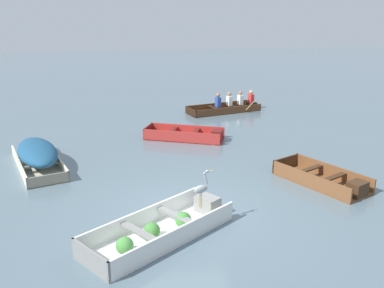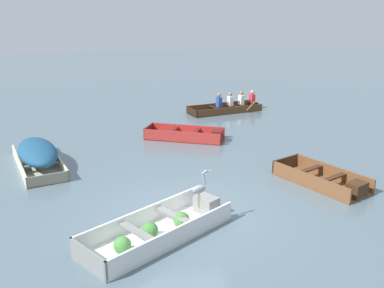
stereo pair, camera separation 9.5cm
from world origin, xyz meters
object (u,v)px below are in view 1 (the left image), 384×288
object	(u,v)px
skiff_wooden_brown_mid_moored	(325,180)
skiff_cream_near_moored	(37,154)
heron_on_dinghy	(201,188)
dinghy_white_foreground	(163,229)
rowboat_dark_varnish_with_crew	(228,107)
skiff_red_far_moored	(188,135)

from	to	relation	value
skiff_wooden_brown_mid_moored	skiff_cream_near_moored	bearing A→B (deg)	157.42
skiff_cream_near_moored	heron_on_dinghy	xyz separation A→B (m)	(3.82, -4.58, 0.47)
dinghy_white_foreground	skiff_cream_near_moored	size ratio (longest dim) A/B	1.01
dinghy_white_foreground	skiff_cream_near_moored	xyz separation A→B (m)	(-2.94, 4.81, 0.25)
skiff_cream_near_moored	rowboat_dark_varnish_with_crew	bearing A→B (deg)	36.27
skiff_cream_near_moored	skiff_red_far_moored	bearing A→B (deg)	19.57
skiff_wooden_brown_mid_moored	rowboat_dark_varnish_with_crew	bearing A→B (deg)	89.23
skiff_cream_near_moored	skiff_wooden_brown_mid_moored	bearing A→B (deg)	-22.58
skiff_red_far_moored	heron_on_dinghy	xyz separation A→B (m)	(-1.11, -6.33, 0.74)
skiff_cream_near_moored	dinghy_white_foreground	bearing A→B (deg)	-58.57
rowboat_dark_varnish_with_crew	heron_on_dinghy	size ratio (longest dim) A/B	4.14
skiff_red_far_moored	rowboat_dark_varnish_with_crew	xyz separation A→B (m)	(2.77, 3.90, 0.07)
skiff_cream_near_moored	heron_on_dinghy	size ratio (longest dim) A/B	4.03
dinghy_white_foreground	skiff_red_far_moored	world-z (taller)	dinghy_white_foreground
heron_on_dinghy	rowboat_dark_varnish_with_crew	bearing A→B (deg)	69.22
skiff_red_far_moored	rowboat_dark_varnish_with_crew	distance (m)	4.78
skiff_wooden_brown_mid_moored	skiff_red_far_moored	world-z (taller)	skiff_red_far_moored
skiff_cream_near_moored	rowboat_dark_varnish_with_crew	world-z (taller)	rowboat_dark_varnish_with_crew
skiff_wooden_brown_mid_moored	rowboat_dark_varnish_with_crew	distance (m)	8.80
skiff_wooden_brown_mid_moored	heron_on_dinghy	world-z (taller)	heron_on_dinghy
dinghy_white_foreground	skiff_red_far_moored	size ratio (longest dim) A/B	1.17
skiff_wooden_brown_mid_moored	dinghy_white_foreground	bearing A→B (deg)	-160.29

